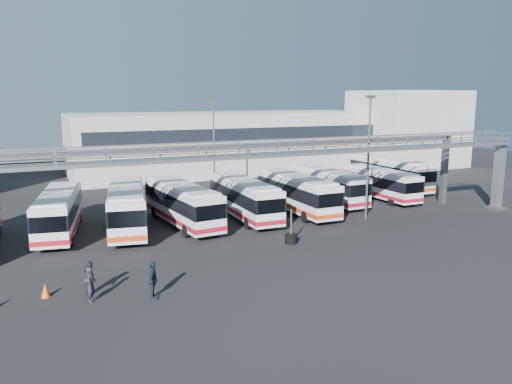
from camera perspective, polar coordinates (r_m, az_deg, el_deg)
name	(u,v)px	position (r m, az deg, el deg)	size (l,w,h in m)	color
ground	(277,263)	(31.07, 2.37, -8.11)	(140.00, 140.00, 0.00)	black
gantry	(239,163)	(35.02, -1.95, 3.31)	(51.40, 5.15, 7.10)	gray
warehouse	(229,142)	(69.27, -3.12, 5.75)	(42.00, 14.00, 8.00)	#9E9E99
building_right	(407,128)	(77.77, 16.84, 6.96)	(14.00, 12.00, 11.00)	#B2B2AD
light_pole_mid	(369,151)	(42.01, 12.74, 4.60)	(0.70, 0.35, 10.21)	#4C4F54
light_pole_back	(214,140)	(51.39, -4.84, 5.91)	(0.70, 0.35, 10.21)	#4C4F54
bus_2	(59,211)	(39.63, -21.62, -2.05)	(4.29, 10.86, 3.22)	silver
bus_3	(127,206)	(39.27, -14.55, -1.56)	(4.63, 11.59, 3.43)	silver
bus_4	(182,203)	(39.95, -8.43, -1.22)	(3.53, 11.07, 3.31)	silver
bus_5	(244,197)	(41.82, -1.35, -0.59)	(2.77, 10.84, 3.27)	silver
bus_6	(297,192)	(43.98, 4.68, -0.02)	(2.63, 10.98, 3.33)	silver
bus_7	(326,184)	(48.55, 8.03, 0.87)	(2.76, 10.73, 3.24)	silver
bus_8	(379,182)	(51.33, 13.93, 1.07)	(2.32, 10.01, 3.04)	silver
bus_9	(390,172)	(56.95, 15.04, 2.20)	(2.89, 11.52, 3.48)	silver
pedestrian_a	(91,284)	(26.50, -18.33, -10.00)	(0.66, 0.43, 1.80)	#23212A
pedestrian_b	(91,278)	(27.35, -18.39, -9.35)	(0.87, 0.68, 1.80)	#26212E
pedestrian_d	(153,280)	(26.05, -11.70, -9.83)	(1.15, 0.48, 1.97)	#19222D
cone_left	(45,290)	(28.06, -22.94, -10.32)	(0.45, 0.45, 0.72)	#EB520D
tire_stack	(291,238)	(35.01, 4.02, -5.24)	(0.86, 0.86, 2.44)	black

